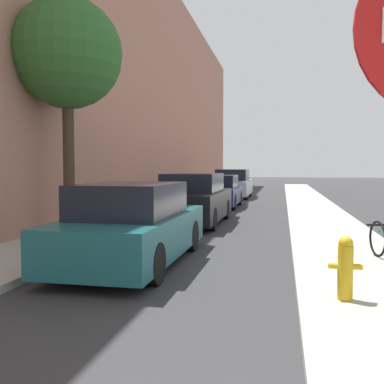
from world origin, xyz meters
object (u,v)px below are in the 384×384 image
parked_car_silver (233,184)px  fire_hydrant (345,267)px  parked_car_navy (218,192)px  parked_car_black (194,200)px  street_tree_near (67,55)px  parked_car_teal (133,226)px

parked_car_silver → fire_hydrant: 19.03m
parked_car_navy → fire_hydrant: parked_car_navy is taller
fire_hydrant → parked_car_black: bearing=114.2°
fire_hydrant → parked_car_silver: bearing=100.4°
parked_car_black → fire_hydrant: bearing=-65.8°
parked_car_navy → parked_car_silver: 5.92m
parked_car_black → street_tree_near: street_tree_near is taller
parked_car_black → street_tree_near: bearing=-124.7°
street_tree_near → fire_hydrant: street_tree_near is taller
parked_car_silver → street_tree_near: bearing=-98.3°
parked_car_black → street_tree_near: 5.36m
parked_car_black → parked_car_navy: bearing=91.1°
parked_car_silver → fire_hydrant: bearing=-79.6°
parked_car_teal → fire_hydrant: size_ratio=5.52×
parked_car_black → fire_hydrant: (3.29, -7.31, -0.20)m
parked_car_silver → fire_hydrant: parked_car_silver is taller
parked_car_silver → parked_car_black: bearing=-89.3°
parked_car_navy → parked_car_teal: bearing=-89.2°
parked_car_black → fire_hydrant: size_ratio=5.94×
parked_car_teal → fire_hydrant: (3.25, -1.83, -0.15)m
parked_car_teal → parked_car_silver: parked_car_silver is taller
parked_car_teal → parked_car_navy: size_ratio=1.05×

